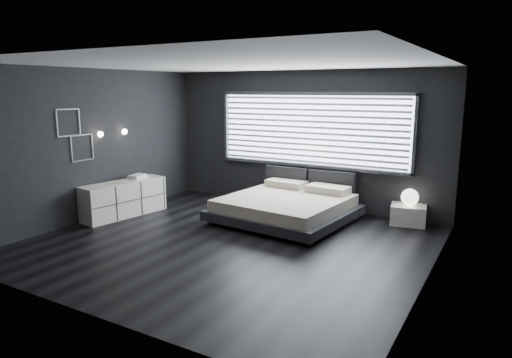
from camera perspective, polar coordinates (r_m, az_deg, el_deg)
The scene contains 12 objects.
room at distance 7.06m, azimuth -3.46°, elevation 2.82°, with size 6.04×6.00×2.80m.
window at distance 9.31m, azimuth 6.81°, elevation 6.08°, with size 4.14×0.09×1.52m.
headboard at distance 9.40m, azimuth 6.63°, elevation -0.27°, with size 1.96×0.16×0.52m.
sconce_near at distance 8.98m, azimuth -18.89°, elevation 5.32°, with size 0.18×0.11×0.11m.
sconce_far at distance 9.39m, azimuth -16.13°, elevation 5.71°, with size 0.18×0.11×0.11m.
wall_art_upper at distance 8.66m, azimuth -22.39°, elevation 6.54°, with size 0.01×0.48×0.48m.
wall_art_lower at distance 8.85m, azimuth -20.89°, elevation 3.67°, with size 0.01×0.48×0.48m.
bed at distance 8.54m, azimuth 3.79°, elevation -3.43°, with size 2.48×2.39×0.59m.
nightstand at distance 8.77m, azimuth 18.49°, elevation -4.25°, with size 0.61×0.51×0.36m, color white.
orb_lamp at distance 8.68m, azimuth 18.68°, elevation -2.17°, with size 0.31×0.31×0.31m, color white.
dresser at distance 9.19m, azimuth -16.16°, elevation -2.39°, with size 0.72×1.74×0.68m.
book_stack at distance 9.41m, azimuth -14.53°, elevation 0.32°, with size 0.28×0.36×0.07m.
Camera 1 is at (3.86, -5.82, 2.43)m, focal length 32.00 mm.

